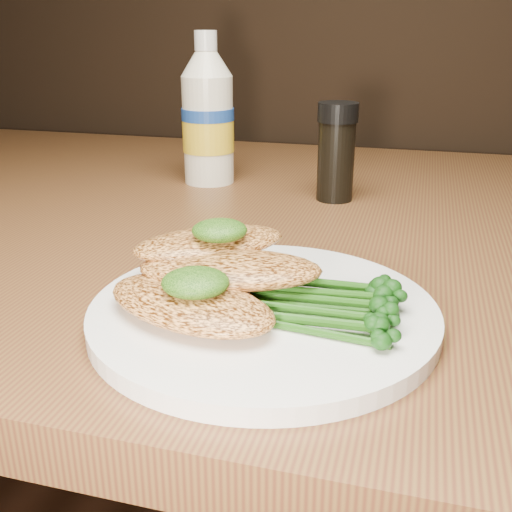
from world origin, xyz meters
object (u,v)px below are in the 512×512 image
(dining_table, at_px, (226,473))
(plate, at_px, (263,313))
(mayo_bottle, at_px, (208,109))
(pepper_grinder, at_px, (336,152))

(dining_table, xyz_separation_m, plate, (0.12, -0.25, 0.38))
(dining_table, relative_size, mayo_bottle, 6.41)
(dining_table, relative_size, pepper_grinder, 10.68)
(plate, height_order, mayo_bottle, mayo_bottle)
(mayo_bottle, xyz_separation_m, pepper_grinder, (0.17, -0.04, -0.04))
(mayo_bottle, bearing_deg, pepper_grinder, -13.74)
(dining_table, distance_m, plate, 0.47)
(pepper_grinder, bearing_deg, mayo_bottle, 166.26)
(dining_table, distance_m, pepper_grinder, 0.45)
(mayo_bottle, bearing_deg, dining_table, -64.77)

